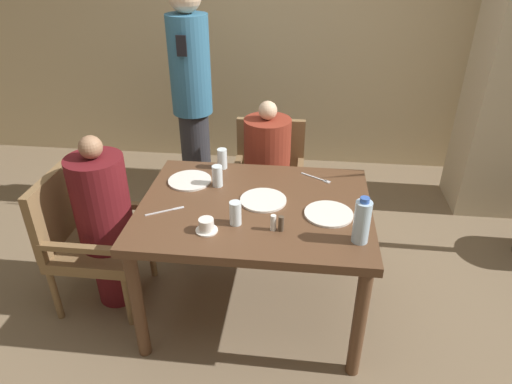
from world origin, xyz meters
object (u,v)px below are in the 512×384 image
(chair_left_side, at_px, (86,235))
(glass_tall_mid, at_px, (217,176))
(teacup_with_saucer, at_px, (206,226))
(diner_in_left_chair, at_px, (105,222))
(plate_dessert_center, at_px, (329,214))
(chair_far_side, at_px, (268,176))
(plate_main_left, at_px, (190,181))
(glass_tall_far, at_px, (222,159))
(standing_host, at_px, (192,97))
(plate_main_right, at_px, (263,200))
(diner_in_far_chair, at_px, (267,174))
(glass_tall_near, at_px, (235,213))
(water_bottle, at_px, (362,221))

(chair_left_side, bearing_deg, glass_tall_mid, 13.30)
(teacup_with_saucer, bearing_deg, diner_in_left_chair, 157.45)
(plate_dessert_center, bearing_deg, chair_left_side, 177.52)
(chair_far_side, bearing_deg, plate_main_left, -122.29)
(plate_main_left, relative_size, glass_tall_far, 2.02)
(diner_in_left_chair, distance_m, plate_main_left, 0.55)
(diner_in_left_chair, bearing_deg, teacup_with_saucer, -22.55)
(standing_host, height_order, plate_main_left, standing_host)
(plate_main_right, height_order, plate_dessert_center, same)
(diner_in_far_chair, distance_m, teacup_with_saucer, 1.06)
(standing_host, relative_size, plate_dessert_center, 6.93)
(plate_main_right, xyz_separation_m, glass_tall_near, (-0.12, -0.24, 0.06))
(plate_dessert_center, xyz_separation_m, teacup_with_saucer, (-0.61, -0.22, 0.02))
(chair_left_side, relative_size, glass_tall_far, 6.69)
(glass_tall_mid, bearing_deg, diner_in_far_chair, 66.41)
(teacup_with_saucer, distance_m, glass_tall_near, 0.16)
(plate_main_left, distance_m, glass_tall_near, 0.54)
(plate_dessert_center, relative_size, water_bottle, 1.06)
(chair_left_side, distance_m, plate_main_left, 0.70)
(diner_in_far_chair, height_order, glass_tall_far, diner_in_far_chair)
(diner_in_left_chair, xyz_separation_m, plate_main_right, (0.92, 0.04, 0.19))
(standing_host, height_order, glass_tall_far, standing_host)
(standing_host, relative_size, water_bottle, 7.36)
(diner_in_far_chair, bearing_deg, chair_left_side, -144.19)
(plate_main_right, height_order, water_bottle, water_bottle)
(chair_far_side, bearing_deg, plate_dessert_center, -66.99)
(diner_in_far_chair, xyz_separation_m, plate_main_right, (0.04, -0.70, 0.20))
(chair_far_side, distance_m, plate_main_left, 0.83)
(chair_far_side, height_order, plate_dessert_center, chair_far_side)
(plate_dessert_center, bearing_deg, diner_in_far_chair, 116.47)
(chair_left_side, bearing_deg, diner_in_far_chair, 35.81)
(chair_left_side, height_order, plate_main_right, chair_left_side)
(diner_in_left_chair, bearing_deg, glass_tall_near, -13.84)
(plate_main_right, relative_size, glass_tall_near, 2.02)
(chair_far_side, bearing_deg, glass_tall_mid, -109.26)
(chair_left_side, relative_size, glass_tall_mid, 6.69)
(glass_tall_near, bearing_deg, teacup_with_saucer, -148.95)
(chair_left_side, distance_m, teacup_with_saucer, 0.91)
(diner_in_far_chair, bearing_deg, teacup_with_saucer, -101.70)
(chair_far_side, xyz_separation_m, glass_tall_far, (-0.25, -0.46, 0.35))
(diner_in_left_chair, relative_size, glass_tall_near, 8.73)
(plate_main_right, bearing_deg, chair_far_side, 92.82)
(chair_left_side, xyz_separation_m, plate_main_left, (0.60, 0.22, 0.29))
(diner_in_left_chair, height_order, standing_host, standing_host)
(plate_main_right, relative_size, teacup_with_saucer, 2.29)
(glass_tall_mid, bearing_deg, teacup_with_saucer, -86.22)
(plate_main_right, bearing_deg, glass_tall_mid, 152.90)
(diner_in_left_chair, xyz_separation_m, chair_far_side, (0.88, 0.87, -0.10))
(plate_main_left, bearing_deg, teacup_with_saucer, -67.44)
(diner_in_left_chair, distance_m, plate_dessert_center, 1.29)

